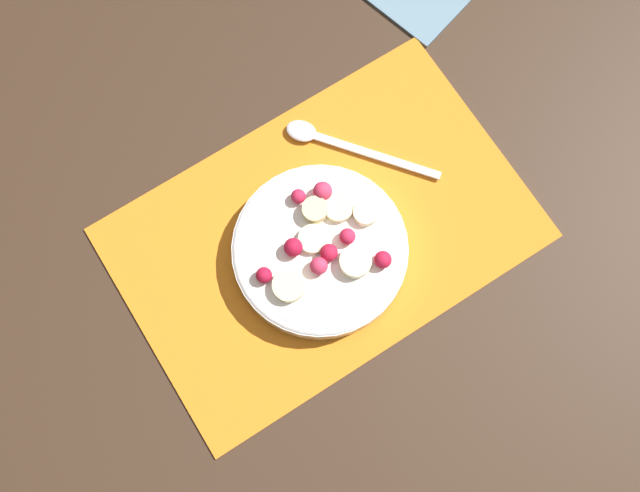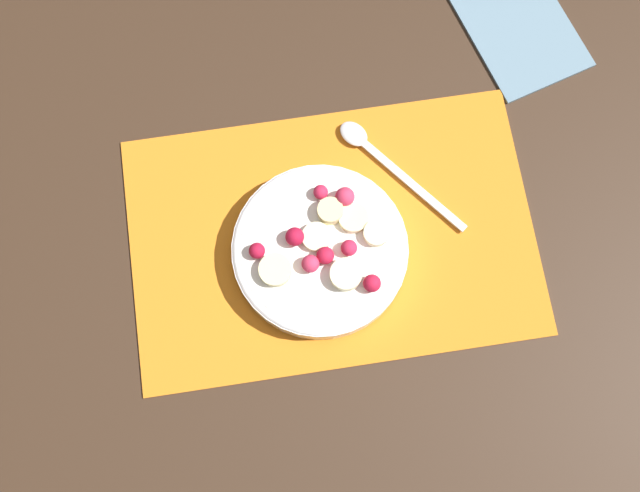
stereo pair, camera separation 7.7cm
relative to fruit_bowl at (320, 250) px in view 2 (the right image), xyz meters
name	(u,v)px [view 2 (the right image)]	position (x,y,z in m)	size (l,w,h in m)	color
ground_plane	(332,236)	(0.02, 0.02, -0.03)	(3.00, 3.00, 0.00)	#382619
placemat	(332,235)	(0.02, 0.02, -0.02)	(0.46, 0.30, 0.01)	orange
fruit_bowl	(320,250)	(0.00, 0.00, 0.00)	(0.20, 0.20, 0.05)	white
spoon	(379,156)	(0.09, 0.11, -0.02)	(0.13, 0.16, 0.01)	silver
napkin	(521,30)	(0.29, 0.24, -0.02)	(0.16, 0.19, 0.01)	slate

